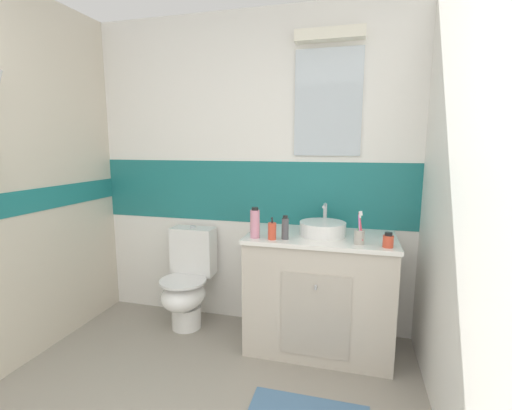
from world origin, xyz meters
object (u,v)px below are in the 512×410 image
(soap_dispenser, at_px, (272,231))
(shampoo_bottle_tall, at_px, (255,223))
(toilet, at_px, (188,282))
(toothbrush_cup, at_px, (359,235))
(hair_gel_jar, at_px, (388,241))
(deodorant_spray_can, at_px, (285,228))
(sink_basin, at_px, (323,228))

(soap_dispenser, relative_size, shampoo_bottle_tall, 0.73)
(toilet, height_order, soap_dispenser, soap_dispenser)
(toothbrush_cup, relative_size, hair_gel_jar, 2.32)
(deodorant_spray_can, bearing_deg, shampoo_bottle_tall, -176.55)
(soap_dispenser, height_order, shampoo_bottle_tall, shampoo_bottle_tall)
(toilet, distance_m, deodorant_spray_can, 1.03)
(hair_gel_jar, bearing_deg, soap_dispenser, -179.92)
(toothbrush_cup, relative_size, soap_dispenser, 1.41)
(soap_dispenser, bearing_deg, toilet, 161.52)
(soap_dispenser, relative_size, deodorant_spray_can, 0.95)
(deodorant_spray_can, bearing_deg, toilet, 164.98)
(sink_basin, distance_m, toothbrush_cup, 0.30)
(hair_gel_jar, xyz_separation_m, shampoo_bottle_tall, (-0.86, 0.01, 0.06))
(sink_basin, xyz_separation_m, deodorant_spray_can, (-0.23, -0.18, 0.02))
(sink_basin, xyz_separation_m, toothbrush_cup, (0.25, -0.17, 0.01))
(toothbrush_cup, height_order, hair_gel_jar, toothbrush_cup)
(toilet, distance_m, soap_dispenser, 0.96)
(toilet, bearing_deg, soap_dispenser, -18.48)
(shampoo_bottle_tall, bearing_deg, hair_gel_jar, -0.94)
(sink_basin, distance_m, hair_gel_jar, 0.47)
(toilet, xyz_separation_m, deodorant_spray_can, (0.84, -0.23, 0.55))
(toothbrush_cup, height_order, soap_dispenser, toothbrush_cup)
(hair_gel_jar, relative_size, shampoo_bottle_tall, 0.45)
(toothbrush_cup, bearing_deg, toilet, 170.53)
(hair_gel_jar, height_order, deodorant_spray_can, deodorant_spray_can)
(toilet, distance_m, toothbrush_cup, 1.45)
(sink_basin, height_order, soap_dispenser, sink_basin)
(toilet, relative_size, toothbrush_cup, 3.72)
(sink_basin, distance_m, toilet, 1.20)
(hair_gel_jar, xyz_separation_m, deodorant_spray_can, (-0.65, 0.03, 0.03))
(soap_dispenser, height_order, deodorant_spray_can, deodorant_spray_can)
(deodorant_spray_can, distance_m, shampoo_bottle_tall, 0.21)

